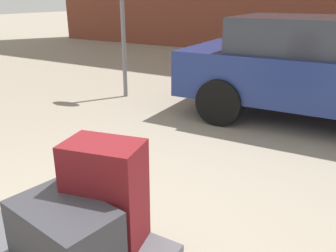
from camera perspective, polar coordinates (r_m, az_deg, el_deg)
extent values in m
cube|color=#4C4C51|center=(2.30, -16.54, -18.49)|extent=(1.23, 0.72, 0.10)
cylinder|color=black|center=(2.78, -18.46, -15.45)|extent=(0.24, 0.06, 0.24)
cube|color=#2D2D33|center=(2.02, -16.09, -16.41)|extent=(0.62, 0.43, 0.35)
cube|color=maroon|center=(2.08, -9.87, -10.46)|extent=(0.47, 0.36, 0.61)
cube|color=#2D333D|center=(5.36, 24.22, 13.01)|extent=(2.46, 1.66, 0.46)
cylinder|color=black|center=(6.54, 13.72, 7.38)|extent=(0.65, 0.24, 0.64)
cylinder|color=black|center=(4.96, 8.22, 3.82)|extent=(0.65, 0.24, 0.64)
cylinder|color=slate|center=(6.25, -7.15, 15.43)|extent=(0.07, 0.07, 2.41)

